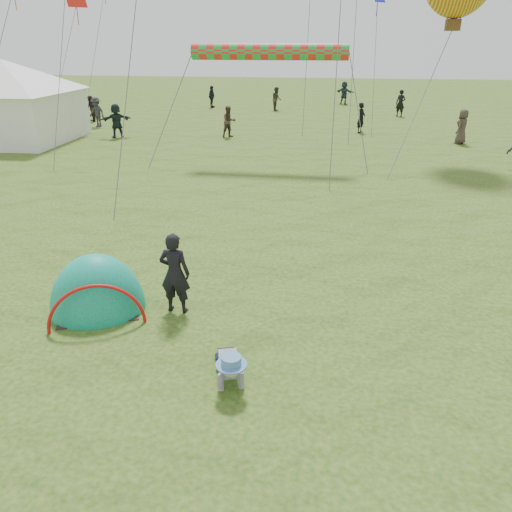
# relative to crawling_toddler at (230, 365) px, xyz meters

# --- Properties ---
(ground) EXTENTS (140.00, 140.00, 0.00)m
(ground) POSITION_rel_crawling_toddler_xyz_m (-0.49, -0.67, -0.32)
(ground) COLOR #1F470A
(crawling_toddler) EXTENTS (0.81, 0.96, 0.63)m
(crawling_toddler) POSITION_rel_crawling_toddler_xyz_m (0.00, 0.00, 0.00)
(crawling_toddler) COLOR black
(crawling_toddler) RESTS_ON ground
(popup_tent) EXTENTS (2.18, 2.02, 2.27)m
(popup_tent) POSITION_rel_crawling_toddler_xyz_m (-2.90, 1.75, -0.32)
(popup_tent) COLOR #087A45
(popup_tent) RESTS_ON ground
(standing_adult) EXTENTS (0.59, 0.40, 1.56)m
(standing_adult) POSITION_rel_crawling_toddler_xyz_m (-1.43, 1.97, 0.47)
(standing_adult) COLOR black
(standing_adult) RESTS_ON ground
(event_marquee) EXTENTS (6.47, 6.47, 4.24)m
(event_marquee) POSITION_rel_crawling_toddler_xyz_m (-15.00, 17.67, 1.81)
(event_marquee) COLOR white
(event_marquee) RESTS_ON ground
(crowd_person_1) EXTENTS (0.98, 0.95, 1.60)m
(crowd_person_1) POSITION_rel_crawling_toddler_xyz_m (-4.30, 20.51, 0.48)
(crowd_person_1) COLOR #403229
(crowd_person_1) RESTS_ON ground
(crowd_person_2) EXTENTS (0.56, 1.00, 1.61)m
(crowd_person_2) POSITION_rel_crawling_toddler_xyz_m (-8.30, 33.10, 0.49)
(crowd_person_2) COLOR black
(crowd_person_2) RESTS_ON ground
(crowd_person_3) EXTENTS (1.25, 0.97, 1.70)m
(crowd_person_3) POSITION_rel_crawling_toddler_xyz_m (-12.79, 22.73, 0.54)
(crowd_person_3) COLOR #252429
(crowd_person_3) RESTS_ON ground
(crowd_person_4) EXTENTS (0.89, 0.98, 1.67)m
(crowd_person_4) POSITION_rel_crawling_toddler_xyz_m (7.48, 20.46, 0.52)
(crowd_person_4) COLOR #3F312B
(crowd_person_4) RESTS_ON ground
(crowd_person_5) EXTENTS (1.67, 1.38, 1.79)m
(crowd_person_5) POSITION_rel_crawling_toddler_xyz_m (1.79, 36.89, 0.58)
(crowd_person_5) COLOR #2A3643
(crowd_person_5) RESTS_ON ground
(crowd_person_6) EXTENTS (0.60, 0.70, 1.62)m
(crowd_person_6) POSITION_rel_crawling_toddler_xyz_m (2.67, 23.06, 0.50)
(crowd_person_6) COLOR black
(crowd_person_6) RESTS_ON ground
(crowd_person_7) EXTENTS (0.96, 0.97, 1.59)m
(crowd_person_7) POSITION_rel_crawling_toddler_xyz_m (-14.10, 24.67, 0.48)
(crowd_person_7) COLOR black
(crowd_person_7) RESTS_ON ground
(crowd_person_11) EXTENTS (1.63, 1.32, 1.74)m
(crowd_person_11) POSITION_rel_crawling_toddler_xyz_m (-10.15, 19.50, 0.56)
(crowd_person_11) COLOR #1C272C
(crowd_person_11) RESTS_ON ground
(crowd_person_12) EXTENTS (0.76, 0.67, 1.74)m
(crowd_person_12) POSITION_rel_crawling_toddler_xyz_m (5.53, 30.22, 0.56)
(crowd_person_12) COLOR black
(crowd_person_12) RESTS_ON ground
(crowd_person_13) EXTENTS (0.87, 0.98, 1.66)m
(crowd_person_13) POSITION_rel_crawling_toddler_xyz_m (-3.16, 32.17, 0.52)
(crowd_person_13) COLOR #3C3327
(crowd_person_13) RESTS_ON ground
(rainbow_tube_kite) EXTENTS (6.19, 0.64, 0.64)m
(rainbow_tube_kite) POSITION_rel_crawling_toddler_xyz_m (-1.45, 14.96, 4.03)
(rainbow_tube_kite) COLOR red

